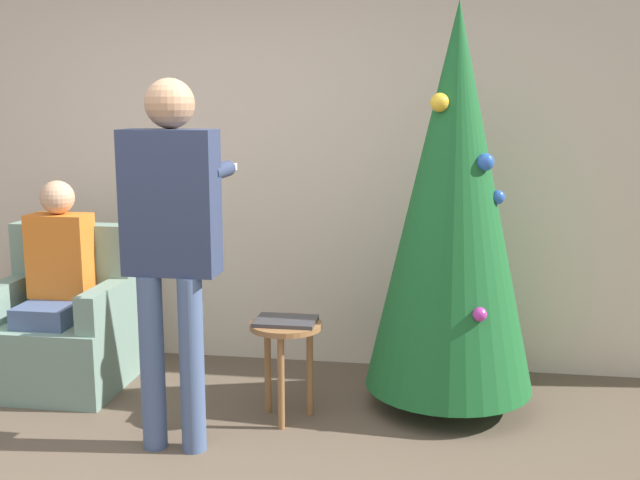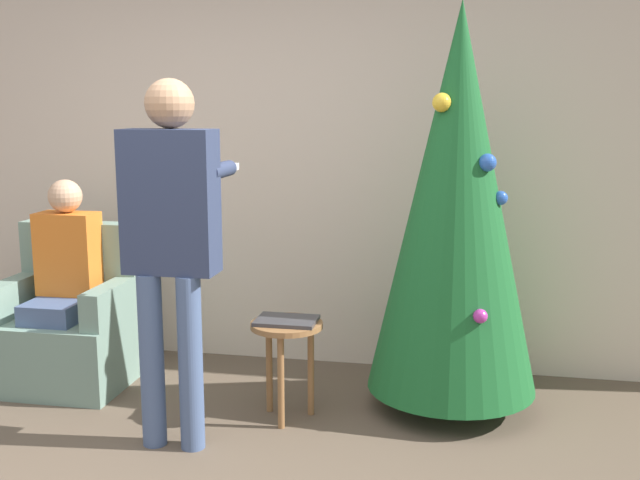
{
  "view_description": "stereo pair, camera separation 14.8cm",
  "coord_description": "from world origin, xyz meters",
  "px_view_note": "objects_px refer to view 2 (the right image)",
  "views": [
    {
      "loc": [
        1.14,
        -2.5,
        1.69
      ],
      "look_at": [
        0.56,
        1.2,
        1.01
      ],
      "focal_mm": 42.0,
      "sensor_mm": 36.0,
      "label": 1
    },
    {
      "loc": [
        1.28,
        -2.48,
        1.69
      ],
      "look_at": [
        0.56,
        1.2,
        1.01
      ],
      "focal_mm": 42.0,
      "sensor_mm": 36.0,
      "label": 2
    }
  ],
  "objects_px": {
    "christmas_tree": "(456,201)",
    "armchair": "(69,328)",
    "person_seated": "(63,275)",
    "side_stool": "(287,340)",
    "person_standing": "(171,228)"
  },
  "relations": [
    {
      "from": "person_seated",
      "to": "person_standing",
      "type": "xyz_separation_m",
      "value": [
        0.96,
        -0.63,
        0.42
      ]
    },
    {
      "from": "christmas_tree",
      "to": "armchair",
      "type": "xyz_separation_m",
      "value": [
        -2.3,
        -0.05,
        -0.83
      ]
    },
    {
      "from": "side_stool",
      "to": "person_standing",
      "type": "bearing_deg",
      "value": -141.2
    },
    {
      "from": "christmas_tree",
      "to": "person_seated",
      "type": "relative_size",
      "value": 1.78
    },
    {
      "from": "christmas_tree",
      "to": "person_seated",
      "type": "bearing_deg",
      "value": -178.22
    },
    {
      "from": "person_seated",
      "to": "side_stool",
      "type": "bearing_deg",
      "value": -9.64
    },
    {
      "from": "side_stool",
      "to": "christmas_tree",
      "type": "bearing_deg",
      "value": 20.0
    },
    {
      "from": "christmas_tree",
      "to": "side_stool",
      "type": "xyz_separation_m",
      "value": [
        -0.87,
        -0.32,
        -0.73
      ]
    },
    {
      "from": "armchair",
      "to": "person_seated",
      "type": "distance_m",
      "value": 0.34
    },
    {
      "from": "christmas_tree",
      "to": "armchair",
      "type": "bearing_deg",
      "value": -178.87
    },
    {
      "from": "person_standing",
      "to": "side_stool",
      "type": "bearing_deg",
      "value": 38.8
    },
    {
      "from": "person_standing",
      "to": "side_stool",
      "type": "relative_size",
      "value": 3.35
    },
    {
      "from": "armchair",
      "to": "side_stool",
      "type": "height_order",
      "value": "armchair"
    },
    {
      "from": "christmas_tree",
      "to": "side_stool",
      "type": "height_order",
      "value": "christmas_tree"
    },
    {
      "from": "armchair",
      "to": "person_standing",
      "type": "height_order",
      "value": "person_standing"
    }
  ]
}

